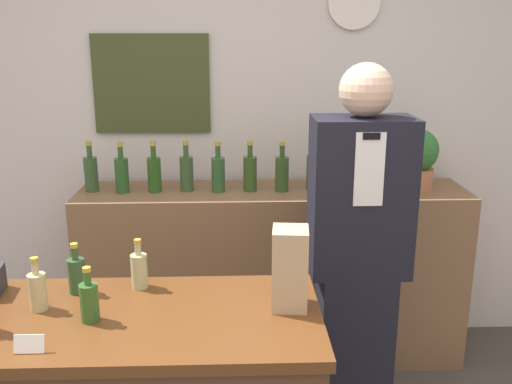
% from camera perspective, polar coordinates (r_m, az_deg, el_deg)
% --- Properties ---
extents(back_wall, '(5.20, 0.09, 2.70)m').
position_cam_1_polar(back_wall, '(3.35, -2.06, 7.13)').
color(back_wall, silver).
rests_on(back_wall, ground_plane).
extents(back_shelf, '(2.15, 0.46, 1.01)m').
position_cam_1_polar(back_shelf, '(3.32, 1.69, -8.27)').
color(back_shelf, brown).
rests_on(back_shelf, ground_plane).
extents(shopkeeper, '(0.44, 0.27, 1.73)m').
position_cam_1_polar(shopkeeper, '(2.64, 10.14, -6.56)').
color(shopkeeper, black).
rests_on(shopkeeper, ground_plane).
extents(potted_plant, '(0.24, 0.24, 0.34)m').
position_cam_1_polar(potted_plant, '(3.25, 15.77, 3.34)').
color(potted_plant, '#B27047').
rests_on(potted_plant, back_shelf).
extents(paper_bag, '(0.13, 0.14, 0.29)m').
position_cam_1_polar(paper_bag, '(1.97, 3.47, -7.65)').
color(paper_bag, tan).
rests_on(paper_bag, display_counter).
extents(price_card_right, '(0.09, 0.02, 0.06)m').
position_cam_1_polar(price_card_right, '(1.88, -21.69, -13.94)').
color(price_card_right, white).
rests_on(price_card_right, display_counter).
extents(counter_bottle_2, '(0.06, 0.06, 0.19)m').
position_cam_1_polar(counter_bottle_2, '(2.11, -20.95, -9.15)').
color(counter_bottle_2, tan).
rests_on(counter_bottle_2, display_counter).
extents(counter_bottle_3, '(0.06, 0.06, 0.19)m').
position_cam_1_polar(counter_bottle_3, '(2.20, -17.46, -7.85)').
color(counter_bottle_3, '#2B4D2C').
rests_on(counter_bottle_3, display_counter).
extents(counter_bottle_4, '(0.06, 0.06, 0.19)m').
position_cam_1_polar(counter_bottle_4, '(1.98, -16.28, -10.41)').
color(counter_bottle_4, '#2E5822').
rests_on(counter_bottle_4, display_counter).
extents(counter_bottle_5, '(0.06, 0.06, 0.19)m').
position_cam_1_polar(counter_bottle_5, '(2.18, -11.56, -7.60)').
color(counter_bottle_5, tan).
rests_on(counter_bottle_5, display_counter).
extents(shelf_bottle_0, '(0.07, 0.07, 0.28)m').
position_cam_1_polar(shelf_bottle_0, '(3.22, -16.14, 1.87)').
color(shelf_bottle_0, '#2F4E29').
rests_on(shelf_bottle_0, back_shelf).
extents(shelf_bottle_1, '(0.07, 0.07, 0.28)m').
position_cam_1_polar(shelf_bottle_1, '(3.15, -13.24, 1.78)').
color(shelf_bottle_1, '#285224').
rests_on(shelf_bottle_1, back_shelf).
extents(shelf_bottle_2, '(0.07, 0.07, 0.28)m').
position_cam_1_polar(shelf_bottle_2, '(3.13, -10.10, 1.86)').
color(shelf_bottle_2, '#28501C').
rests_on(shelf_bottle_2, back_shelf).
extents(shelf_bottle_3, '(0.07, 0.07, 0.28)m').
position_cam_1_polar(shelf_bottle_3, '(3.13, -6.92, 1.98)').
color(shelf_bottle_3, '#324F2A').
rests_on(shelf_bottle_3, back_shelf).
extents(shelf_bottle_4, '(0.07, 0.07, 0.28)m').
position_cam_1_polar(shelf_bottle_4, '(3.09, -3.76, 1.91)').
color(shelf_bottle_4, '#2C5429').
rests_on(shelf_bottle_4, back_shelf).
extents(shelf_bottle_5, '(0.07, 0.07, 0.28)m').
position_cam_1_polar(shelf_bottle_5, '(3.11, -0.56, 1.99)').
color(shelf_bottle_5, '#304C1F').
rests_on(shelf_bottle_5, back_shelf).
extents(shelf_bottle_6, '(0.07, 0.07, 0.28)m').
position_cam_1_polar(shelf_bottle_6, '(3.10, 2.65, 1.95)').
color(shelf_bottle_6, '#2E4C23').
rests_on(shelf_bottle_6, back_shelf).
extents(shelf_bottle_7, '(0.07, 0.07, 0.28)m').
position_cam_1_polar(shelf_bottle_7, '(3.14, 5.75, 2.08)').
color(shelf_bottle_7, '#31501D').
rests_on(shelf_bottle_7, back_shelf).
extents(shelf_bottle_8, '(0.07, 0.07, 0.28)m').
position_cam_1_polar(shelf_bottle_8, '(3.17, 8.87, 2.07)').
color(shelf_bottle_8, '#345426').
rests_on(shelf_bottle_8, back_shelf).
extents(shelf_bottle_9, '(0.07, 0.07, 0.28)m').
position_cam_1_polar(shelf_bottle_9, '(3.21, 11.91, 2.09)').
color(shelf_bottle_9, '#274D21').
rests_on(shelf_bottle_9, back_shelf).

